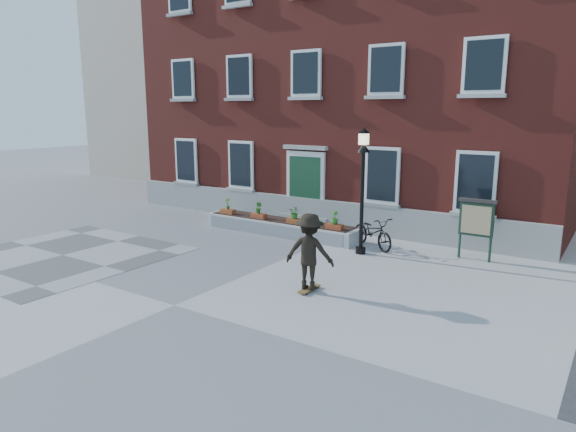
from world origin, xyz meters
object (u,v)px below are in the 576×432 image
Objects in this scene: bicycle at (373,232)px; notice_board at (476,219)px; skateboarder at (309,252)px; lamp_post at (363,174)px.

notice_board reaches higher than bicycle.
skateboarder is at bearing -145.43° from bicycle.
lamp_post reaches higher than skateboarder.
bicycle is at bearing -172.34° from notice_board.
lamp_post is at bearing -157.95° from notice_board.
lamp_post is 3.65m from notice_board.
skateboarder is (0.46, -3.84, -1.51)m from lamp_post.
notice_board is at bearing -53.23° from bicycle.
skateboarder reaches higher than notice_board.
bicycle is 2.19m from lamp_post.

